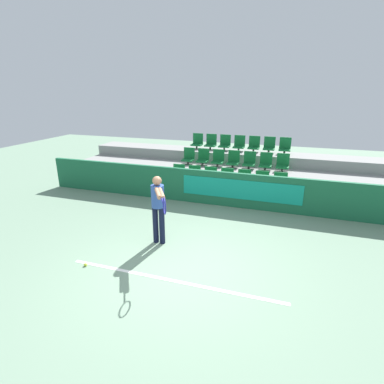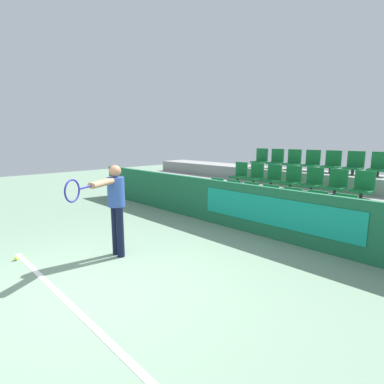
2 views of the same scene
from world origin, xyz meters
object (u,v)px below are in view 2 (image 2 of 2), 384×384
Objects in this scene: stadium_chair_12 at (336,184)px; stadium_chair_14 at (260,159)px; stadium_chair_15 at (276,160)px; stadium_chair_1 at (231,193)px; stadium_chair_8 at (255,175)px; tennis_ball at (16,259)px; stadium_chair_2 at (249,196)px; tennis_player at (114,202)px; stadium_chair_16 at (293,161)px; stadium_chair_4 at (290,203)px; stadium_chair_20 at (379,166)px; stadium_chair_13 at (363,186)px; stadium_chair_5 at (315,207)px; stadium_chair_7 at (239,173)px; stadium_chair_3 at (268,199)px; stadium_chair_6 at (343,211)px; stadium_chair_10 at (292,179)px; stadium_chair_9 at (273,177)px; stadium_chair_19 at (354,164)px; stadium_chair_0 at (215,190)px; stadium_chair_17 at (311,162)px; stadium_chair_18 at (332,163)px; stadium_chair_11 at (313,181)px.

stadium_chair_12 is 3.06m from stadium_chair_14.
stadium_chair_1 is at bearing -90.00° from stadium_chair_15.
tennis_ball is at bearing -96.80° from stadium_chair_8.
stadium_chair_14 is at bearing 180.00° from stadium_chair_15.
stadium_chair_15 is (0.00, 1.10, 0.38)m from stadium_chair_8.
stadium_chair_2 is 3.66m from tennis_player.
stadium_chair_16 is at bearing 62.75° from stadium_chair_8.
stadium_chair_20 is at bearing 62.75° from stadium_chair_4.
stadium_chair_5 is at bearing -117.25° from stadium_chair_13.
stadium_chair_7 is at bearing 69.79° from tennis_player.
stadium_chair_1 is at bearing -154.11° from stadium_chair_12.
stadium_chair_3 is 1.00× the size of stadium_chair_6.
stadium_chair_10 is 9.04× the size of tennis_ball.
stadium_chair_12 is at bearing 63.80° from tennis_ball.
stadium_chair_16 reaches higher than stadium_chair_3.
stadium_chair_14 is (-1.13, 1.10, 0.38)m from stadium_chair_9.
stadium_chair_5 is at bearing -52.31° from stadium_chair_16.
stadium_chair_14 is 2.83m from stadium_chair_19.
tennis_player is (0.34, -5.83, -0.42)m from stadium_chair_15.
stadium_chair_12 is (2.26, 0.00, 0.00)m from stadium_chair_8.
tennis_ball is at bearing -100.20° from stadium_chair_16.
stadium_chair_0 and stadium_chair_2 have the same top height.
stadium_chair_17 reaches higher than stadium_chair_1.
stadium_chair_18 is at bearing 75.56° from stadium_chair_3.
stadium_chair_0 is 2.33m from stadium_chair_14.
stadium_chair_18 is at bearing 117.25° from stadium_chair_6.
stadium_chair_19 is at bearing 90.00° from stadium_chair_12.
stadium_chair_13 is at bearing 62.75° from stadium_chair_5.
stadium_chair_10 is (1.13, 1.10, 0.38)m from stadium_chair_1.
stadium_chair_8 is 1.00× the size of stadium_chair_18.
stadium_chair_19 is at bearing 0.00° from stadium_chair_16.
stadium_chair_1 is at bearing 180.00° from stadium_chair_6.
stadium_chair_8 reaches higher than stadium_chair_2.
stadium_chair_6 is 2.54m from stadium_chair_9.
stadium_chair_3 is 1.00× the size of stadium_chair_8.
stadium_chair_7 is at bearing 180.00° from stadium_chair_11.
stadium_chair_1 is 1.13m from stadium_chair_3.
stadium_chair_9 and stadium_chair_12 have the same top height.
stadium_chair_10 and stadium_chair_13 have the same top height.
stadium_chair_3 is 2.59m from stadium_chair_15.
stadium_chair_10 is 1.00× the size of stadium_chair_12.
stadium_chair_17 is (1.13, 1.10, 0.38)m from stadium_chair_8.
stadium_chair_7 is 0.57m from stadium_chair_8.
stadium_chair_1 is 1.00× the size of stadium_chair_5.
stadium_chair_11 is at bearing 180.00° from stadium_chair_12.
stadium_chair_4 is at bearing -25.89° from stadium_chair_7.
stadium_chair_6 is at bearing -90.00° from stadium_chair_13.
tennis_player is (-0.79, -3.64, 0.35)m from stadium_chair_3.
tennis_ball is at bearing -91.49° from stadium_chair_7.
stadium_chair_14 is at bearing 90.00° from stadium_chair_0.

